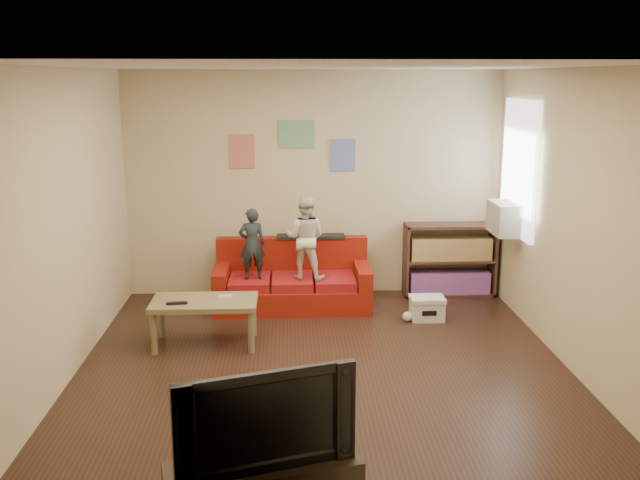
{
  "coord_description": "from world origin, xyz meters",
  "views": [
    {
      "loc": [
        -0.31,
        -6.01,
        2.62
      ],
      "look_at": [
        0.0,
        0.8,
        1.05
      ],
      "focal_mm": 40.0,
      "sensor_mm": 36.0,
      "label": 1
    }
  ],
  "objects_px": {
    "sofa": "(292,284)",
    "coffee_table": "(205,306)",
    "child_b": "(305,238)",
    "file_box": "(427,308)",
    "child_a": "(252,244)",
    "television": "(262,415)",
    "bookshelf": "(449,263)"
  },
  "relations": [
    {
      "from": "sofa",
      "to": "file_box",
      "type": "relative_size",
      "value": 4.77
    },
    {
      "from": "child_b",
      "to": "file_box",
      "type": "xyz_separation_m",
      "value": [
        1.33,
        -0.41,
        -0.72
      ]
    },
    {
      "from": "bookshelf",
      "to": "child_a",
      "type": "bearing_deg",
      "value": -168.17
    },
    {
      "from": "child_b",
      "to": "bookshelf",
      "type": "distance_m",
      "value": 1.89
    },
    {
      "from": "television",
      "to": "child_a",
      "type": "bearing_deg",
      "value": 75.7
    },
    {
      "from": "child_a",
      "to": "television",
      "type": "relative_size",
      "value": 0.77
    },
    {
      "from": "coffee_table",
      "to": "child_a",
      "type": "bearing_deg",
      "value": 68.08
    },
    {
      "from": "child_b",
      "to": "television",
      "type": "relative_size",
      "value": 0.9
    },
    {
      "from": "sofa",
      "to": "child_a",
      "type": "xyz_separation_m",
      "value": [
        -0.45,
        -0.16,
        0.52
      ]
    },
    {
      "from": "sofa",
      "to": "file_box",
      "type": "bearing_deg",
      "value": -21.06
    },
    {
      "from": "sofa",
      "to": "child_a",
      "type": "relative_size",
      "value": 2.2
    },
    {
      "from": "sofa",
      "to": "television",
      "type": "xyz_separation_m",
      "value": [
        -0.21,
        -4.21,
        0.47
      ]
    },
    {
      "from": "file_box",
      "to": "bookshelf",
      "type": "bearing_deg",
      "value": 63.98
    },
    {
      "from": "child_a",
      "to": "coffee_table",
      "type": "height_order",
      "value": "child_a"
    },
    {
      "from": "child_a",
      "to": "bookshelf",
      "type": "distance_m",
      "value": 2.45
    },
    {
      "from": "sofa",
      "to": "child_a",
      "type": "height_order",
      "value": "child_a"
    },
    {
      "from": "sofa",
      "to": "file_box",
      "type": "height_order",
      "value": "sofa"
    },
    {
      "from": "file_box",
      "to": "television",
      "type": "height_order",
      "value": "television"
    },
    {
      "from": "child_b",
      "to": "bookshelf",
      "type": "xyz_separation_m",
      "value": [
        1.77,
        0.5,
        -0.45
      ]
    },
    {
      "from": "bookshelf",
      "to": "television",
      "type": "relative_size",
      "value": 1.05
    },
    {
      "from": "coffee_table",
      "to": "child_b",
      "type": "bearing_deg",
      "value": 45.91
    },
    {
      "from": "child_a",
      "to": "coffee_table",
      "type": "xyz_separation_m",
      "value": [
        -0.43,
        -1.06,
        -0.38
      ]
    },
    {
      "from": "coffee_table",
      "to": "file_box",
      "type": "bearing_deg",
      "value": 15.49
    },
    {
      "from": "sofa",
      "to": "child_b",
      "type": "distance_m",
      "value": 0.62
    },
    {
      "from": "sofa",
      "to": "coffee_table",
      "type": "relative_size",
      "value": 1.72
    },
    {
      "from": "sofa",
      "to": "bookshelf",
      "type": "bearing_deg",
      "value": 9.92
    },
    {
      "from": "sofa",
      "to": "bookshelf",
      "type": "height_order",
      "value": "bookshelf"
    },
    {
      "from": "child_a",
      "to": "coffee_table",
      "type": "relative_size",
      "value": 0.78
    },
    {
      "from": "television",
      "to": "coffee_table",
      "type": "bearing_deg",
      "value": 84.88
    },
    {
      "from": "sofa",
      "to": "file_box",
      "type": "distance_m",
      "value": 1.59
    },
    {
      "from": "child_a",
      "to": "file_box",
      "type": "height_order",
      "value": "child_a"
    },
    {
      "from": "child_b",
      "to": "television",
      "type": "xyz_separation_m",
      "value": [
        -0.35,
        -4.05,
        -0.12
      ]
    }
  ]
}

